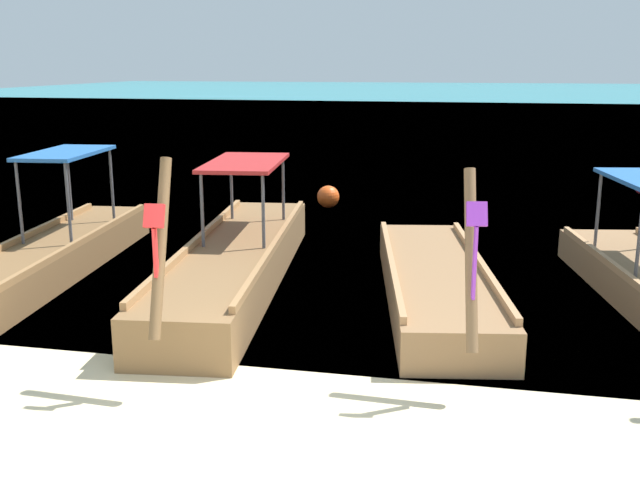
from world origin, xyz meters
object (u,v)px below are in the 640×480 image
(longtail_boat_violet_ribbon, at_px, (435,283))
(mooring_buoy_near, at_px, (328,197))
(longtail_boat_red_ribbon, at_px, (236,261))
(longtail_boat_turquoise_ribbon, at_px, (53,254))

(longtail_boat_violet_ribbon, bearing_deg, mooring_buoy_near, 113.71)
(longtail_boat_red_ribbon, distance_m, mooring_buoy_near, 6.30)
(longtail_boat_turquoise_ribbon, distance_m, mooring_buoy_near, 7.16)
(longtail_boat_turquoise_ribbon, xyz_separation_m, mooring_buoy_near, (3.29, 6.36, -0.07))
(mooring_buoy_near, bearing_deg, longtail_boat_turquoise_ribbon, -117.30)
(longtail_boat_turquoise_ribbon, bearing_deg, mooring_buoy_near, 62.70)
(longtail_boat_violet_ribbon, distance_m, mooring_buoy_near, 7.13)
(longtail_boat_violet_ribbon, bearing_deg, longtail_boat_turquoise_ribbon, 178.48)
(longtail_boat_turquoise_ribbon, height_order, longtail_boat_red_ribbon, longtail_boat_red_ribbon)
(longtail_boat_turquoise_ribbon, xyz_separation_m, longtail_boat_violet_ribbon, (6.15, -0.16, -0.05))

